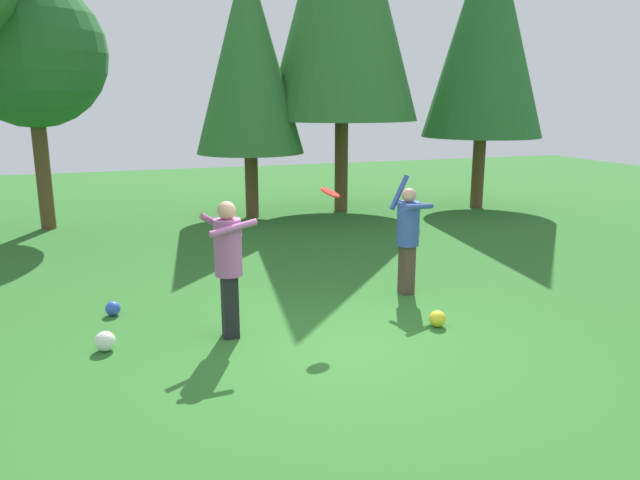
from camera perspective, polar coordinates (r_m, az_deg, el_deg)
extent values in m
plane|color=#2D6B28|center=(7.38, 2.06, -10.08)|extent=(40.00, 40.00, 0.00)
cube|color=#4C382D|center=(9.27, 8.25, -2.79)|extent=(0.19, 0.22, 0.77)
cylinder|color=#334C9E|center=(9.10, 8.39, 1.55)|extent=(0.34, 0.34, 0.67)
sphere|color=tan|center=(9.02, 8.49, 4.23)|extent=(0.22, 0.22, 0.22)
cylinder|color=#334C9E|center=(8.91, 9.41, 3.16)|extent=(0.56, 0.27, 0.12)
cylinder|color=#334C9E|center=(9.15, 7.57, 4.51)|extent=(0.38, 0.20, 0.52)
cube|color=black|center=(7.60, -8.57, -6.24)|extent=(0.19, 0.22, 0.81)
cylinder|color=#A85693|center=(7.39, -8.77, -0.70)|extent=(0.34, 0.34, 0.70)
sphere|color=tan|center=(7.29, -8.89, 2.78)|extent=(0.23, 0.23, 0.23)
cylinder|color=#A85693|center=(7.52, -9.41, 1.29)|extent=(0.55, 0.19, 0.39)
cylinder|color=#A85693|center=(7.15, -8.24, 1.14)|extent=(0.61, 0.20, 0.17)
cylinder|color=red|center=(7.93, 0.98, 4.54)|extent=(0.36, 0.36, 0.13)
sphere|color=white|center=(7.65, -19.79, -9.06)|extent=(0.24, 0.24, 0.24)
sphere|color=blue|center=(8.81, -19.13, -6.18)|extent=(0.20, 0.20, 0.20)
sphere|color=yellow|center=(8.09, 11.12, -7.37)|extent=(0.22, 0.22, 0.22)
cylinder|color=brown|center=(15.03, -24.92, 6.49)|extent=(0.33, 0.33, 2.94)
sphere|color=#28662D|center=(14.99, -25.86, 15.75)|extent=(3.23, 3.23, 3.23)
cylinder|color=brown|center=(16.94, 14.98, 8.89)|extent=(0.34, 0.34, 3.52)
cone|color=#28662D|center=(17.00, 15.61, 18.98)|extent=(3.17, 3.17, 5.63)
cylinder|color=brown|center=(15.90, 2.06, 10.55)|extent=(0.35, 0.35, 4.34)
cylinder|color=brown|center=(15.15, -6.59, 7.69)|extent=(0.33, 0.33, 2.94)
cone|color=#337033|center=(15.12, -6.85, 17.17)|extent=(2.65, 2.65, 4.71)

